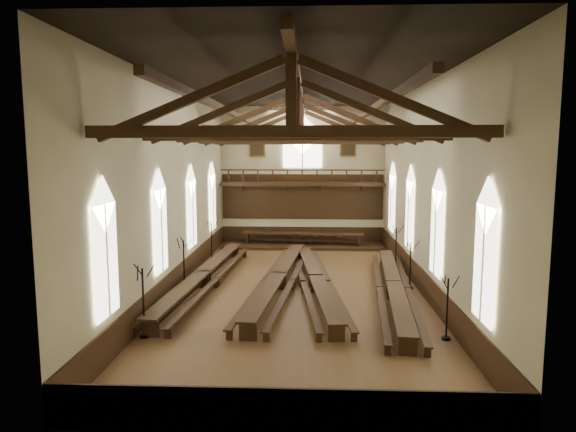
% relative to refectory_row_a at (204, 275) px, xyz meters
% --- Properties ---
extents(ground, '(26.00, 26.00, 0.00)m').
position_rel_refectory_row_a_xyz_m(ground, '(4.80, -0.47, -0.60)').
color(ground, brown).
rests_on(ground, ground).
extents(room_walls, '(26.00, 26.00, 26.00)m').
position_rel_refectory_row_a_xyz_m(room_walls, '(4.80, -0.47, 5.86)').
color(room_walls, beige).
rests_on(room_walls, ground).
extents(wainscot_band, '(12.00, 26.00, 1.20)m').
position_rel_refectory_row_a_xyz_m(wainscot_band, '(4.80, -0.47, 0.00)').
color(wainscot_band, '#331F0F').
rests_on(wainscot_band, ground).
extents(side_windows, '(11.85, 19.80, 4.50)m').
position_rel_refectory_row_a_xyz_m(side_windows, '(4.80, -0.47, 3.14)').
color(side_windows, white).
rests_on(side_windows, room_walls).
extents(end_window, '(2.80, 0.12, 3.80)m').
position_rel_refectory_row_a_xyz_m(end_window, '(4.80, 12.43, 6.62)').
color(end_window, white).
rests_on(end_window, room_walls).
extents(minstrels_gallery, '(11.80, 1.24, 3.70)m').
position_rel_refectory_row_a_xyz_m(minstrels_gallery, '(4.80, 12.19, 3.31)').
color(minstrels_gallery, '#331E10').
rests_on(minstrels_gallery, room_walls).
extents(portraits, '(7.75, 0.09, 1.45)m').
position_rel_refectory_row_a_xyz_m(portraits, '(4.80, 12.42, 6.50)').
color(portraits, brown).
rests_on(portraits, room_walls).
extents(roof_trusses, '(11.70, 25.70, 2.80)m').
position_rel_refectory_row_a_xyz_m(roof_trusses, '(4.80, -0.47, 7.62)').
color(roof_trusses, '#331E10').
rests_on(roof_trusses, room_walls).
extents(refectory_row_a, '(2.19, 15.17, 0.82)m').
position_rel_refectory_row_a_xyz_m(refectory_row_a, '(0.00, 0.00, 0.00)').
color(refectory_row_a, '#331E10').
rests_on(refectory_row_a, ground).
extents(refectory_row_b, '(2.42, 15.21, 0.82)m').
position_rel_refectory_row_a_xyz_m(refectory_row_b, '(3.86, -0.16, 0.00)').
color(refectory_row_b, '#331E10').
rests_on(refectory_row_b, ground).
extents(refectory_row_c, '(2.22, 14.65, 0.76)m').
position_rel_refectory_row_a_xyz_m(refectory_row_c, '(5.64, -0.36, -0.04)').
color(refectory_row_c, '#331E10').
rests_on(refectory_row_c, ground).
extents(refectory_row_d, '(2.27, 14.85, 0.79)m').
position_rel_refectory_row_a_xyz_m(refectory_row_d, '(9.34, -1.45, -0.03)').
color(refectory_row_d, '#331E10').
rests_on(refectory_row_d, ground).
extents(dais, '(11.40, 2.90, 0.19)m').
position_rel_refectory_row_a_xyz_m(dais, '(4.88, 10.93, -0.50)').
color(dais, '#331F0F').
rests_on(dais, ground).
extents(high_table, '(8.66, 1.70, 0.81)m').
position_rel_refectory_row_a_xyz_m(high_table, '(4.88, 10.93, 0.28)').
color(high_table, '#331E10').
rests_on(high_table, dais).
extents(high_chairs, '(5.85, 0.46, 0.97)m').
position_rel_refectory_row_a_xyz_m(high_chairs, '(4.88, 11.76, 0.12)').
color(high_chairs, '#331E10').
rests_on(high_chairs, dais).
extents(candelabrum_left_near, '(0.82, 0.82, 2.76)m').
position_rel_refectory_row_a_xyz_m(candelabrum_left_near, '(-0.75, -7.11, 0.24)').
color(candelabrum_left_near, black).
rests_on(candelabrum_left_near, ground).
extents(candelabrum_left_mid, '(0.77, 0.82, 2.69)m').
position_rel_refectory_row_a_xyz_m(candelabrum_left_mid, '(-0.75, -0.97, 0.22)').
color(candelabrum_left_mid, black).
rests_on(candelabrum_left_mid, ground).
extents(candelabrum_left_far, '(0.68, 0.77, 2.52)m').
position_rel_refectory_row_a_xyz_m(candelabrum_left_far, '(-0.75, 6.09, 0.17)').
color(candelabrum_left_far, black).
rests_on(candelabrum_left_far, ground).
extents(candelabrum_right_near, '(0.73, 0.70, 2.42)m').
position_rel_refectory_row_a_xyz_m(candelabrum_right_near, '(10.35, -6.87, 0.13)').
color(candelabrum_right_near, black).
rests_on(candelabrum_right_near, ground).
extents(candelabrum_right_mid, '(0.67, 0.75, 2.45)m').
position_rel_refectory_row_a_xyz_m(candelabrum_right_mid, '(10.35, 0.02, 0.15)').
color(candelabrum_right_mid, black).
rests_on(candelabrum_right_mid, ground).
extents(candelabrum_right_far, '(0.73, 0.80, 2.61)m').
position_rel_refectory_row_a_xyz_m(candelabrum_right_far, '(10.35, 4.31, 0.19)').
color(candelabrum_right_far, black).
rests_on(candelabrum_right_far, ground).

